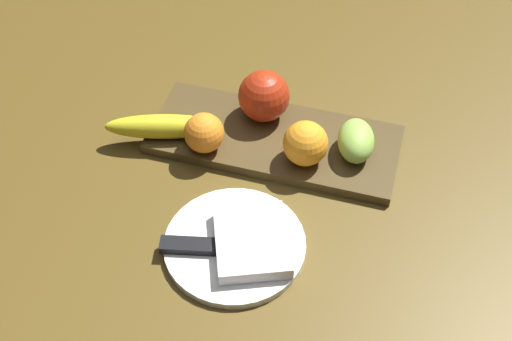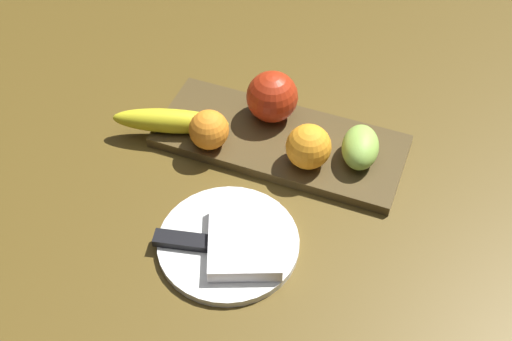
{
  "view_description": "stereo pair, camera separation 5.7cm",
  "coord_description": "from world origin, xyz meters",
  "px_view_note": "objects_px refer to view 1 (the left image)",
  "views": [
    {
      "loc": [
        0.16,
        -0.72,
        0.76
      ],
      "look_at": [
        -0.02,
        -0.11,
        0.05
      ],
      "focal_mm": 45.88,
      "sensor_mm": 36.0,
      "label": 1
    },
    {
      "loc": [
        0.22,
        -0.7,
        0.76
      ],
      "look_at": [
        -0.02,
        -0.11,
        0.05
      ],
      "focal_mm": 45.88,
      "sensor_mm": 36.0,
      "label": 2
    }
  ],
  "objects_px": {
    "apple": "(264,96)",
    "dinner_plate": "(235,245)",
    "grape_bunch": "(356,139)",
    "knife": "(203,247)",
    "fruit_tray": "(274,139)",
    "orange_near_banana": "(305,143)",
    "orange_near_apple": "(204,133)",
    "banana": "(164,127)",
    "folded_napkin": "(252,242)"
  },
  "relations": [
    {
      "from": "knife",
      "to": "orange_near_banana",
      "type": "bearing_deg",
      "value": 51.72
    },
    {
      "from": "apple",
      "to": "grape_bunch",
      "type": "xyz_separation_m",
      "value": [
        0.16,
        -0.04,
        -0.02
      ]
    },
    {
      "from": "banana",
      "to": "dinner_plate",
      "type": "distance_m",
      "value": 0.24
    },
    {
      "from": "grape_bunch",
      "to": "knife",
      "type": "height_order",
      "value": "grape_bunch"
    },
    {
      "from": "orange_near_apple",
      "to": "knife",
      "type": "xyz_separation_m",
      "value": [
        0.06,
        -0.18,
        -0.03
      ]
    },
    {
      "from": "grape_bunch",
      "to": "dinner_plate",
      "type": "distance_m",
      "value": 0.26
    },
    {
      "from": "apple",
      "to": "folded_napkin",
      "type": "distance_m",
      "value": 0.26
    },
    {
      "from": "fruit_tray",
      "to": "orange_near_apple",
      "type": "relative_size",
      "value": 6.32
    },
    {
      "from": "banana",
      "to": "orange_near_banana",
      "type": "bearing_deg",
      "value": 166.34
    },
    {
      "from": "dinner_plate",
      "to": "knife",
      "type": "height_order",
      "value": "knife"
    },
    {
      "from": "grape_bunch",
      "to": "dinner_plate",
      "type": "relative_size",
      "value": 0.42
    },
    {
      "from": "orange_near_apple",
      "to": "dinner_plate",
      "type": "distance_m",
      "value": 0.19
    },
    {
      "from": "banana",
      "to": "folded_napkin",
      "type": "distance_m",
      "value": 0.26
    },
    {
      "from": "banana",
      "to": "orange_near_apple",
      "type": "distance_m",
      "value": 0.07
    },
    {
      "from": "folded_napkin",
      "to": "orange_near_banana",
      "type": "bearing_deg",
      "value": 79.5
    },
    {
      "from": "fruit_tray",
      "to": "grape_bunch",
      "type": "height_order",
      "value": "grape_bunch"
    },
    {
      "from": "orange_near_apple",
      "to": "folded_napkin",
      "type": "distance_m",
      "value": 0.2
    },
    {
      "from": "apple",
      "to": "dinner_plate",
      "type": "relative_size",
      "value": 0.42
    },
    {
      "from": "grape_bunch",
      "to": "folded_napkin",
      "type": "distance_m",
      "value": 0.24
    },
    {
      "from": "orange_near_banana",
      "to": "dinner_plate",
      "type": "distance_m",
      "value": 0.19
    },
    {
      "from": "grape_bunch",
      "to": "knife",
      "type": "xyz_separation_m",
      "value": [
        -0.17,
        -0.24,
        -0.03
      ]
    },
    {
      "from": "apple",
      "to": "dinner_plate",
      "type": "bearing_deg",
      "value": -83.42
    },
    {
      "from": "banana",
      "to": "folded_napkin",
      "type": "height_order",
      "value": "banana"
    },
    {
      "from": "dinner_plate",
      "to": "knife",
      "type": "distance_m",
      "value": 0.05
    },
    {
      "from": "knife",
      "to": "grape_bunch",
      "type": "bearing_deg",
      "value": 42.42
    },
    {
      "from": "orange_near_apple",
      "to": "grape_bunch",
      "type": "bearing_deg",
      "value": 14.28
    },
    {
      "from": "folded_napkin",
      "to": "apple",
      "type": "bearing_deg",
      "value": 102.04
    },
    {
      "from": "orange_near_banana",
      "to": "folded_napkin",
      "type": "xyz_separation_m",
      "value": [
        -0.03,
        -0.18,
        -0.03
      ]
    },
    {
      "from": "orange_near_apple",
      "to": "orange_near_banana",
      "type": "bearing_deg",
      "value": 6.59
    },
    {
      "from": "orange_near_apple",
      "to": "folded_napkin",
      "type": "relative_size",
      "value": 0.53
    },
    {
      "from": "fruit_tray",
      "to": "dinner_plate",
      "type": "height_order",
      "value": "fruit_tray"
    },
    {
      "from": "dinner_plate",
      "to": "knife",
      "type": "xyz_separation_m",
      "value": [
        -0.04,
        -0.02,
        0.01
      ]
    },
    {
      "from": "apple",
      "to": "dinner_plate",
      "type": "xyz_separation_m",
      "value": [
        0.03,
        -0.26,
        -0.05
      ]
    },
    {
      "from": "grape_bunch",
      "to": "banana",
      "type": "bearing_deg",
      "value": -170.32
    },
    {
      "from": "dinner_plate",
      "to": "knife",
      "type": "relative_size",
      "value": 1.11
    },
    {
      "from": "banana",
      "to": "knife",
      "type": "xyz_separation_m",
      "value": [
        0.13,
        -0.19,
        -0.02
      ]
    },
    {
      "from": "banana",
      "to": "fruit_tray",
      "type": "bearing_deg",
      "value": 179.75
    },
    {
      "from": "fruit_tray",
      "to": "orange_near_apple",
      "type": "height_order",
      "value": "orange_near_apple"
    },
    {
      "from": "apple",
      "to": "grape_bunch",
      "type": "height_order",
      "value": "apple"
    },
    {
      "from": "fruit_tray",
      "to": "orange_near_banana",
      "type": "distance_m",
      "value": 0.08
    },
    {
      "from": "folded_napkin",
      "to": "dinner_plate",
      "type": "bearing_deg",
      "value": 180.0
    },
    {
      "from": "fruit_tray",
      "to": "banana",
      "type": "bearing_deg",
      "value": -163.82
    },
    {
      "from": "folded_napkin",
      "to": "banana",
      "type": "bearing_deg",
      "value": 139.43
    },
    {
      "from": "apple",
      "to": "knife",
      "type": "relative_size",
      "value": 0.46
    },
    {
      "from": "orange_near_apple",
      "to": "dinner_plate",
      "type": "bearing_deg",
      "value": -58.3
    },
    {
      "from": "grape_bunch",
      "to": "orange_near_banana",
      "type": "bearing_deg",
      "value": -150.85
    },
    {
      "from": "orange_near_banana",
      "to": "grape_bunch",
      "type": "bearing_deg",
      "value": 29.15
    },
    {
      "from": "orange_near_banana",
      "to": "folded_napkin",
      "type": "distance_m",
      "value": 0.18
    },
    {
      "from": "orange_near_apple",
      "to": "orange_near_banana",
      "type": "relative_size",
      "value": 0.9
    },
    {
      "from": "apple",
      "to": "knife",
      "type": "xyz_separation_m",
      "value": [
        -0.01,
        -0.28,
        -0.04
      ]
    }
  ]
}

